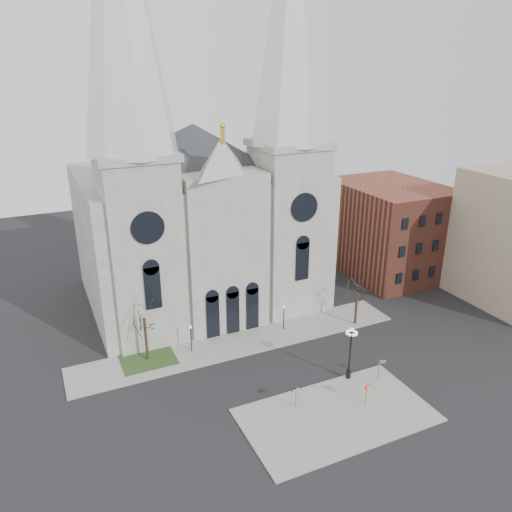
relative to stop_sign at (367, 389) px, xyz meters
name	(u,v)px	position (x,y,z in m)	size (l,w,h in m)	color
ground	(284,394)	(-6.40, 4.87, -1.91)	(160.00, 160.00, 0.00)	black
sidewalk_near	(337,415)	(-3.40, -0.13, -1.84)	(18.00, 10.00, 0.14)	gray
sidewalk_far	(241,342)	(-6.40, 15.87, -1.84)	(40.00, 6.00, 0.14)	gray
grass_patch	(148,359)	(-17.40, 16.87, -1.82)	(6.00, 5.00, 0.18)	#2D481E
cathedral	(203,171)	(-6.40, 27.73, 16.57)	(33.00, 26.66, 54.00)	gray
bg_building_brick	(389,228)	(23.60, 26.87, 5.09)	(14.00, 18.00, 14.00)	brown
tree_left	(144,316)	(-17.40, 16.87, 3.67)	(3.20, 3.20, 7.50)	black
tree_right	(357,293)	(8.60, 13.87, 2.55)	(3.20, 3.20, 6.00)	black
ped_lamp_left	(191,334)	(-12.40, 16.37, 0.42)	(0.32, 0.32, 3.26)	black
ped_lamp_right	(284,314)	(-0.40, 16.37, 0.42)	(0.32, 0.32, 3.26)	black
stop_sign	(367,389)	(0.00, 0.00, 0.00)	(0.88, 0.22, 2.48)	slate
globe_lamp	(351,347)	(1.01, 4.37, 1.98)	(1.56, 1.56, 5.98)	black
one_way_sign	(296,393)	(-6.38, 2.53, -0.25)	(0.98, 0.23, 2.27)	slate
street_name_sign	(380,368)	(3.70, 2.74, -0.34)	(0.76, 0.26, 2.46)	slate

